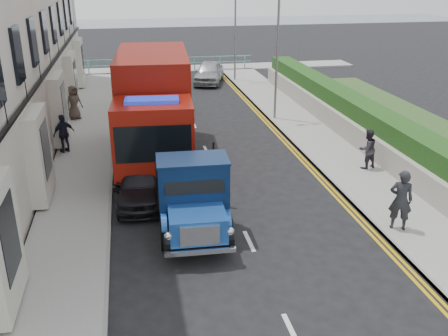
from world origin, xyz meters
TOP-DOWN VIEW (x-y plane):
  - ground at (0.00, 0.00)m, footprint 120.00×120.00m
  - pavement_west at (-5.20, 9.00)m, footprint 2.40×38.00m
  - pavement_east at (5.30, 9.00)m, footprint 2.60×38.00m
  - promenade at (0.00, 29.00)m, footprint 30.00×2.50m
  - sea_plane at (0.00, 60.00)m, footprint 120.00×120.00m
  - garden_east at (7.21, 9.00)m, footprint 1.45×28.00m
  - seafront_railing at (0.00, 28.20)m, footprint 13.00×0.08m
  - lamp_mid at (4.18, 14.00)m, footprint 1.23×0.18m
  - lamp_far at (4.18, 24.00)m, footprint 1.23×0.18m
  - bedford_lorry at (-1.52, 2.86)m, footprint 2.24×5.21m
  - red_lorry at (-2.20, 9.39)m, footprint 3.33×8.38m
  - parked_car_front at (-3.00, 5.46)m, footprint 1.77×3.89m
  - parked_car_mid at (-2.94, 10.06)m, footprint 1.94×4.84m
  - parked_car_rear at (-2.60, 18.00)m, footprint 2.23×4.71m
  - seafront_car_left at (-2.15, 26.21)m, footprint 3.89×6.04m
  - seafront_car_right at (2.42, 23.80)m, footprint 2.97×4.68m
  - pedestrian_east_near at (4.55, 1.71)m, footprint 0.81×0.70m
  - pedestrian_east_far at (5.82, 6.49)m, footprint 0.91×0.79m
  - pedestrian_west_near at (-6.00, 10.67)m, footprint 1.03×0.87m
  - pedestrian_west_far at (-6.00, 15.81)m, footprint 1.03×0.97m

SIDE VIEW (x-z plane):
  - ground at x=0.00m, z-range 0.00..0.00m
  - sea_plane at x=0.00m, z-range 0.00..0.00m
  - pavement_west at x=-5.20m, z-range 0.00..0.12m
  - pavement_east at x=5.30m, z-range 0.00..0.12m
  - promenade at x=0.00m, z-range 0.00..0.12m
  - seafront_railing at x=0.00m, z-range 0.03..1.14m
  - parked_car_front at x=-3.00m, z-range 0.00..1.30m
  - parked_car_rear at x=-2.60m, z-range 0.00..1.33m
  - seafront_car_right at x=2.42m, z-range 0.00..1.48m
  - seafront_car_left at x=-2.15m, z-range 0.00..1.55m
  - parked_car_mid at x=-2.94m, z-range 0.00..1.56m
  - garden_east at x=7.21m, z-range 0.02..1.77m
  - pedestrian_east_far at x=5.82m, z-range 0.12..1.72m
  - pedestrian_west_near at x=-6.00m, z-range 0.12..1.77m
  - pedestrian_west_far at x=-6.00m, z-range 0.12..1.89m
  - pedestrian_east_near at x=4.55m, z-range 0.12..2.01m
  - bedford_lorry at x=-1.52m, z-range -0.10..2.32m
  - red_lorry at x=-2.20m, z-range 0.14..4.44m
  - lamp_mid at x=4.18m, z-range 0.50..7.50m
  - lamp_far at x=4.18m, z-range 0.50..7.50m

